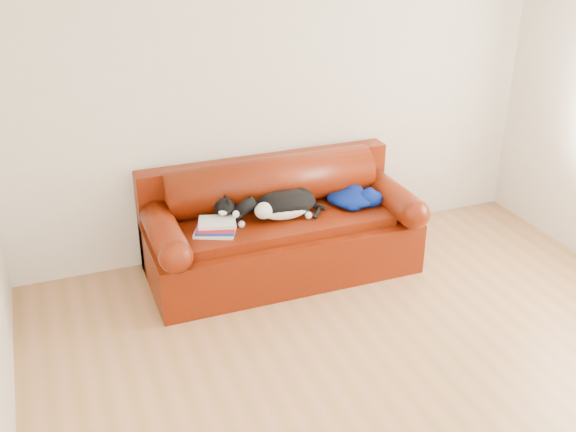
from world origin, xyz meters
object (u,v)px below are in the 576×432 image
(sofa_base, at_px, (282,244))
(book_stack, at_px, (216,227))
(cat, at_px, (284,205))
(blanket, at_px, (354,198))

(sofa_base, distance_m, book_stack, 0.65)
(sofa_base, relative_size, cat, 2.81)
(book_stack, xyz_separation_m, blanket, (1.17, 0.09, 0.01))
(sofa_base, distance_m, cat, 0.37)
(sofa_base, xyz_separation_m, cat, (0.01, -0.05, 0.36))
(book_stack, relative_size, cat, 0.48)
(cat, bearing_deg, book_stack, 176.88)
(cat, bearing_deg, blanket, -7.89)
(sofa_base, xyz_separation_m, book_stack, (-0.56, -0.11, 0.31))
(cat, distance_m, blanket, 0.61)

